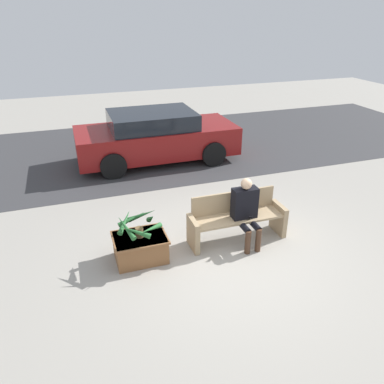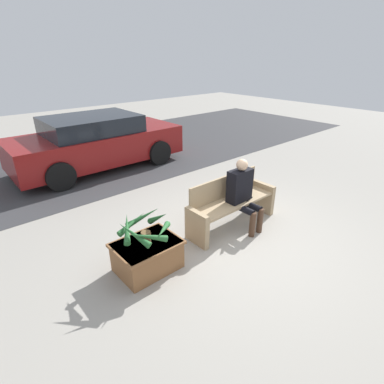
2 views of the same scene
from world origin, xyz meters
name	(u,v)px [view 1 (image 1 of 2)]	position (x,y,z in m)	size (l,w,h in m)	color
ground_plane	(234,256)	(0.00, 0.00, 0.00)	(30.00, 30.00, 0.00)	#9E998E
road_surface	(154,147)	(0.00, 5.99, 0.00)	(20.00, 6.00, 0.01)	#38383A
bench	(237,218)	(0.26, 0.52, 0.43)	(1.80, 0.50, 0.88)	tan
person_seated	(246,208)	(0.35, 0.35, 0.70)	(0.45, 0.58, 1.25)	black
planter_box	(140,247)	(-1.54, 0.45, 0.24)	(0.89, 0.68, 0.44)	brown
potted_plant	(138,224)	(-1.56, 0.46, 0.69)	(0.77, 0.76, 0.50)	brown
parked_car	(156,136)	(-0.16, 4.92, 0.70)	(4.35, 1.98, 1.39)	maroon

